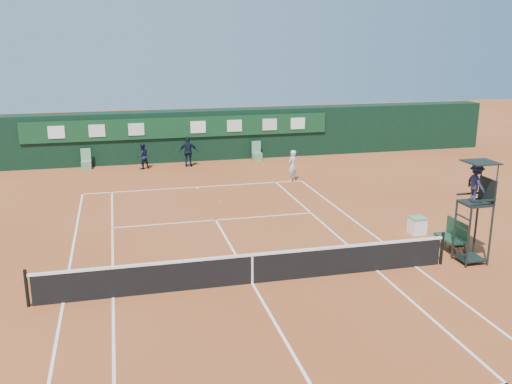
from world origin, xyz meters
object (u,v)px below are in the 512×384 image
player_bench (453,234)px  cooler (417,225)px  tennis_net (252,268)px  umpire_chair (476,191)px  player (292,166)px

player_bench → cooler: size_ratio=1.86×
tennis_net → umpire_chair: bearing=-0.4°
tennis_net → player_bench: same height
umpire_chair → player: size_ratio=2.08×
player → cooler: bearing=62.6°
cooler → player: bearing=103.8°
player_bench → cooler: 1.95m
tennis_net → umpire_chair: 7.68m
player_bench → player: (-2.47, 10.85, 0.22)m
cooler → umpire_chair: bearing=-85.3°
player → player_bench: bearing=61.7°
player → umpire_chair: bearing=60.4°
player_bench → cooler: bearing=98.4°
player_bench → player: 11.13m
tennis_net → cooler: 7.76m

